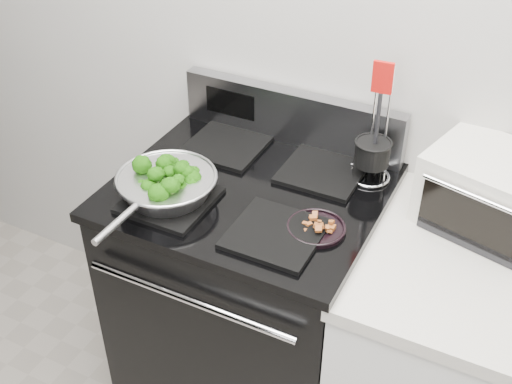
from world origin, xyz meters
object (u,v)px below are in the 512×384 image
Objects in this scene: skillet at (166,185)px; toaster_oven at (497,193)px; bacon_plate at (316,225)px; gas_range at (250,297)px; utensil_holder at (372,159)px.

toaster_oven is at bearing 22.54° from skillet.
toaster_oven is at bearing 34.15° from bacon_plate.
gas_range is 0.88m from toaster_oven.
utensil_holder is (0.49, 0.37, 0.02)m from skillet.
toaster_oven is at bearing -7.71° from utensil_holder.
bacon_plate is (0.44, 0.06, -0.03)m from skillet.
skillet is 0.93m from toaster_oven.
bacon_plate is at bearing -21.49° from gas_range.
utensil_holder is 0.37m from toaster_oven.
skillet is at bearing -139.12° from gas_range.
utensil_holder reaches higher than bacon_plate.
toaster_oven reaches higher than bacon_plate.
skillet is 2.86× the size of bacon_plate.
gas_range is 0.65m from utensil_holder.
bacon_plate is 0.32m from utensil_holder.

